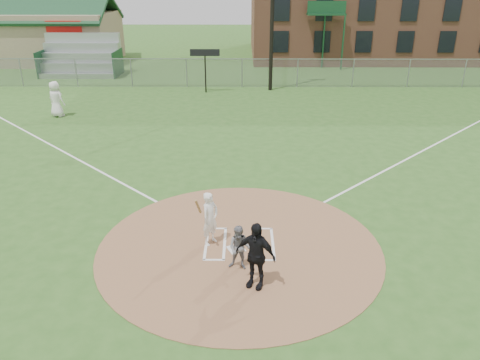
{
  "coord_description": "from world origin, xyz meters",
  "views": [
    {
      "loc": [
        0.1,
        -11.97,
        7.4
      ],
      "look_at": [
        0.0,
        2.0,
        1.3
      ],
      "focal_mm": 35.0,
      "sensor_mm": 36.0,
      "label": 1
    }
  ],
  "objects_px": {
    "umpire": "(255,255)",
    "ondeck_player": "(56,99)",
    "batter_at_plate": "(210,218)",
    "catcher": "(240,248)",
    "home_plate": "(236,249)"
  },
  "relations": [
    {
      "from": "umpire",
      "to": "batter_at_plate",
      "type": "distance_m",
      "value": 2.47
    },
    {
      "from": "home_plate",
      "to": "ondeck_player",
      "type": "distance_m",
      "value": 17.7
    },
    {
      "from": "umpire",
      "to": "ondeck_player",
      "type": "bearing_deg",
      "value": 148.55
    },
    {
      "from": "catcher",
      "to": "umpire",
      "type": "relative_size",
      "value": 0.7
    },
    {
      "from": "ondeck_player",
      "to": "batter_at_plate",
      "type": "distance_m",
      "value": 16.92
    },
    {
      "from": "home_plate",
      "to": "umpire",
      "type": "xyz_separation_m",
      "value": [
        0.51,
        -1.73,
        0.9
      ]
    },
    {
      "from": "umpire",
      "to": "ondeck_player",
      "type": "xyz_separation_m",
      "value": [
        -10.96,
        15.99,
        0.07
      ]
    },
    {
      "from": "catcher",
      "to": "batter_at_plate",
      "type": "distance_m",
      "value": 1.6
    },
    {
      "from": "umpire",
      "to": "ondeck_player",
      "type": "height_order",
      "value": "ondeck_player"
    },
    {
      "from": "umpire",
      "to": "batter_at_plate",
      "type": "relative_size",
      "value": 1.03
    },
    {
      "from": "catcher",
      "to": "batter_at_plate",
      "type": "bearing_deg",
      "value": 136.31
    },
    {
      "from": "umpire",
      "to": "ondeck_player",
      "type": "relative_size",
      "value": 0.91
    },
    {
      "from": "batter_at_plate",
      "to": "home_plate",
      "type": "bearing_deg",
      "value": -25.53
    },
    {
      "from": "home_plate",
      "to": "batter_at_plate",
      "type": "relative_size",
      "value": 0.26
    },
    {
      "from": "catcher",
      "to": "batter_at_plate",
      "type": "xyz_separation_m",
      "value": [
        -0.88,
        1.32,
        0.19
      ]
    }
  ]
}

